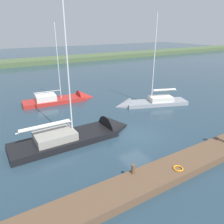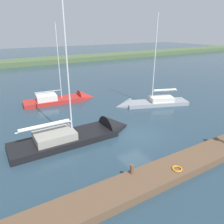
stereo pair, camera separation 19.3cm
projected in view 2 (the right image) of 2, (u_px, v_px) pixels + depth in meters
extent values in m
plane|color=#263D4C|center=(136.00, 136.00, 19.28)|extent=(200.00, 200.00, 0.00)
cube|color=#4C603D|center=(30.00, 64.00, 57.42)|extent=(180.00, 8.00, 2.40)
cube|color=brown|center=(183.00, 165.00, 14.79)|extent=(25.55, 2.13, 0.55)
cylinder|color=brown|center=(132.00, 169.00, 13.35)|extent=(0.24, 0.24, 0.63)
torus|color=orange|center=(177.00, 169.00, 13.82)|extent=(0.66, 0.66, 0.10)
cube|color=#B22823|center=(55.00, 102.00, 27.85)|extent=(7.78, 3.06, 0.96)
cone|color=#B22823|center=(87.00, 98.00, 29.62)|extent=(2.37, 2.59, 2.41)
cube|color=silver|center=(46.00, 97.00, 27.16)|extent=(2.58, 2.16, 0.72)
cylinder|color=silver|center=(59.00, 62.00, 26.38)|extent=(0.10, 0.10, 9.20)
cylinder|color=silver|center=(48.00, 91.00, 27.00)|extent=(3.29, 0.36, 0.08)
cube|color=gray|center=(157.00, 105.00, 27.11)|extent=(7.96, 4.62, 0.91)
cone|color=gray|center=(123.00, 107.00, 26.37)|extent=(2.51, 2.63, 2.11)
cube|color=silver|center=(161.00, 99.00, 26.93)|extent=(3.27, 2.60, 0.57)
cylinder|color=silver|center=(155.00, 60.00, 24.95)|extent=(0.12, 0.12, 10.20)
cylinder|color=silver|center=(165.00, 91.00, 26.63)|extent=(3.08, 1.20, 0.10)
cylinder|color=silver|center=(165.00, 90.00, 26.58)|extent=(2.83, 1.23, 0.25)
cube|color=black|center=(65.00, 141.00, 18.11)|extent=(8.96, 2.87, 0.87)
cone|color=black|center=(117.00, 128.00, 20.60)|extent=(2.53, 2.81, 2.79)
cube|color=gray|center=(55.00, 136.00, 17.44)|extent=(3.20, 2.24, 0.64)
cylinder|color=silver|center=(67.00, 67.00, 16.17)|extent=(0.12, 0.12, 11.52)
cylinder|color=silver|center=(45.00, 127.00, 16.76)|extent=(4.39, 0.14, 0.10)
cylinder|color=silver|center=(45.00, 126.00, 16.71)|extent=(3.95, 0.33, 0.29)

